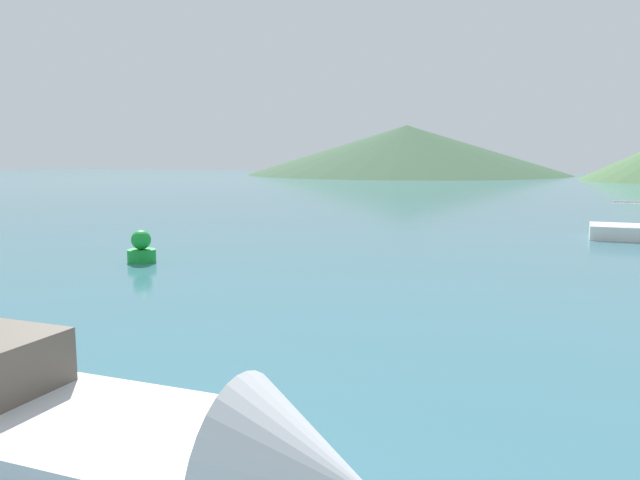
% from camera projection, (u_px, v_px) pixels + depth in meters
% --- Properties ---
extents(motorboat_near, '(9.46, 2.35, 1.94)m').
position_uv_depth(motorboat_near, '(2.00, 418.00, 6.87)').
color(motorboat_near, silver).
rests_on(motorboat_near, ground_plane).
extents(buoy_marker, '(0.86, 0.86, 0.99)m').
position_uv_depth(buoy_marker, '(141.00, 249.00, 19.13)').
color(buoy_marker, green).
rests_on(buoy_marker, ground_plane).
extents(hill_west, '(54.37, 54.37, 8.37)m').
position_uv_depth(hill_west, '(406.00, 150.00, 106.77)').
color(hill_west, '#38563D').
rests_on(hill_west, ground_plane).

